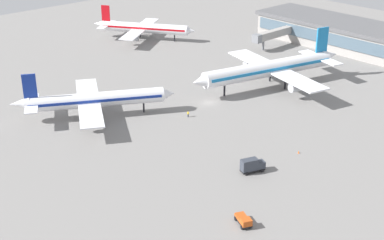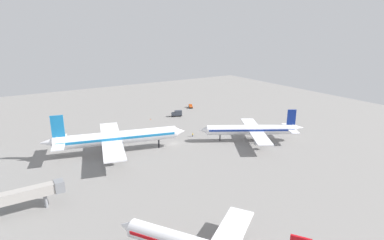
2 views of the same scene
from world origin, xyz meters
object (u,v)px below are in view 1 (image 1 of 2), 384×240
catering_truck (252,165)px  pushback_tractor (244,220)px  safety_cone_near_gate (299,152)px  airplane_at_gate (94,100)px  airplane_distant (143,28)px  airplane_taxiing (270,68)px  ground_crew_worker (188,114)px

catering_truck → pushback_tractor: 20.62m
pushback_tractor → safety_cone_near_gate: size_ratio=7.99×
airplane_at_gate → airplane_distant: 77.25m
airplane_at_gate → pushback_tractor: 63.11m
catering_truck → airplane_distant: bearing=84.2°
airplane_taxiing → catering_truck: 55.36m
catering_truck → ground_crew_worker: 33.90m
catering_truck → pushback_tractor: bearing=-122.6°
airplane_at_gate → airplane_taxiing: bearing=11.8°
ground_crew_worker → airplane_distant: bearing=-106.9°
pushback_tractor → airplane_taxiing: bearing=150.7°
airplane_taxiing → airplane_distant: 69.32m
airplane_distant → ground_crew_worker: bearing=-63.1°
catering_truck → ground_crew_worker: size_ratio=3.54×
airplane_distant → pushback_tractor: size_ratio=7.73×
airplane_distant → catering_truck: 112.81m
airplane_at_gate → airplane_taxiing: size_ratio=0.75×
safety_cone_near_gate → ground_crew_worker: bearing=8.6°
airplane_distant → catering_truck: airplane_distant is taller
airplane_at_gate → airplane_distant: size_ratio=1.09×
airplane_taxiing → safety_cone_near_gate: bearing=63.3°
airplane_taxiing → airplane_distant: bearing=-79.2°
airplane_at_gate → ground_crew_worker: airplane_at_gate is taller
airplane_distant → ground_crew_worker: 79.49m
airplane_at_gate → airplane_distant: bearing=72.0°
airplane_at_gate → catering_truck: bearing=-50.3°
airplane_at_gate → catering_truck: size_ratio=6.82×
airplane_distant → pushback_tractor: bearing=-63.6°
airplane_at_gate → pushback_tractor: size_ratio=8.41×
airplane_at_gate → pushback_tractor: bearing=-67.2°
airplane_taxiing → airplane_distant: airplane_taxiing is taller
airplane_distant → ground_crew_worker: size_ratio=22.19×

